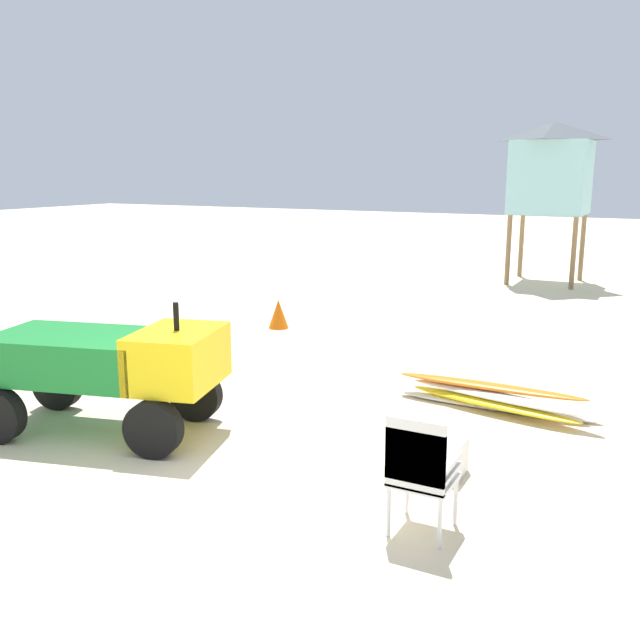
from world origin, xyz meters
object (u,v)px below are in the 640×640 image
at_px(lifeguard_tower, 551,168).
at_px(cooler_box, 437,456).
at_px(surfboard_pile, 495,398).
at_px(traffic_cone_near, 278,314).
at_px(utility_cart, 110,364).
at_px(stacked_plastic_chairs, 420,465).

bearing_deg(lifeguard_tower, cooler_box, -84.60).
bearing_deg(lifeguard_tower, surfboard_pile, -83.20).
height_order(surfboard_pile, traffic_cone_near, traffic_cone_near).
bearing_deg(traffic_cone_near, cooler_box, -45.71).
height_order(utility_cart, stacked_plastic_chairs, utility_cart).
bearing_deg(cooler_box, utility_cart, -170.07).
distance_m(stacked_plastic_chairs, surfboard_pile, 3.25).
relative_size(stacked_plastic_chairs, lifeguard_tower, 0.25).
distance_m(surfboard_pile, lifeguard_tower, 10.79).
relative_size(surfboard_pile, lifeguard_tower, 0.63).
relative_size(stacked_plastic_chairs, surfboard_pile, 0.40).
xyz_separation_m(utility_cart, traffic_cone_near, (-1.01, 5.29, -0.52)).
bearing_deg(stacked_plastic_chairs, lifeguard_tower, 95.92).
bearing_deg(utility_cart, surfboard_pile, 36.06).
bearing_deg(surfboard_pile, utility_cart, -143.94).
relative_size(utility_cart, surfboard_pile, 1.09).
height_order(lifeguard_tower, traffic_cone_near, lifeguard_tower).
height_order(utility_cart, cooler_box, utility_cart).
relative_size(utility_cart, cooler_box, 5.42).
bearing_deg(cooler_box, stacked_plastic_chairs, -78.89).
relative_size(utility_cart, stacked_plastic_chairs, 2.71).
distance_m(traffic_cone_near, cooler_box, 6.52).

